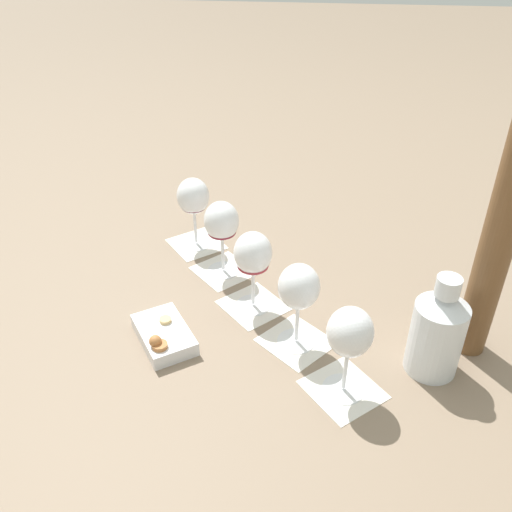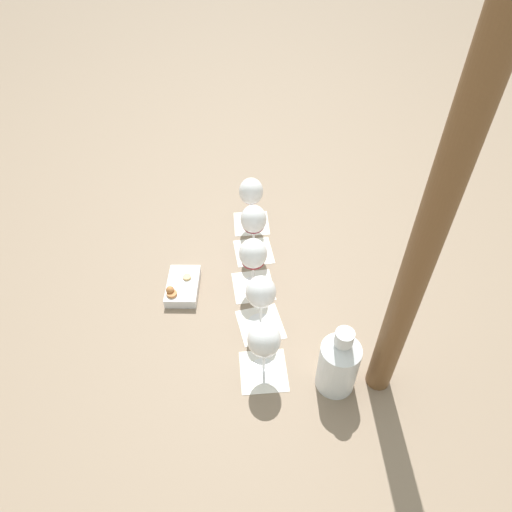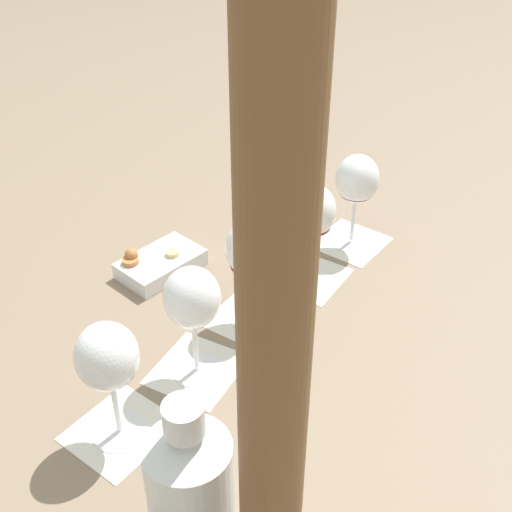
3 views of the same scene
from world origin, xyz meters
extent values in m
plane|color=#7F6B56|center=(0.00, 0.00, 0.00)|extent=(8.00, 8.00, 0.00)
cube|color=silver|center=(-0.18, 0.22, 0.00)|extent=(0.16, 0.16, 0.00)
cube|color=silver|center=(-0.09, 0.11, 0.00)|extent=(0.16, 0.16, 0.00)
cube|color=silver|center=(0.01, 0.01, 0.00)|extent=(0.16, 0.16, 0.00)
cube|color=silver|center=(0.09, -0.11, 0.00)|extent=(0.16, 0.16, 0.00)
cube|color=silver|center=(0.18, -0.22, 0.00)|extent=(0.16, 0.16, 0.00)
cylinder|color=white|center=(-0.18, 0.22, 0.00)|extent=(0.07, 0.07, 0.01)
cylinder|color=white|center=(-0.18, 0.22, 0.05)|extent=(0.01, 0.01, 0.09)
ellipsoid|color=white|center=(-0.18, 0.22, 0.13)|extent=(0.08, 0.08, 0.09)
ellipsoid|color=pink|center=(-0.18, 0.22, 0.11)|extent=(0.06, 0.06, 0.03)
cylinder|color=white|center=(-0.09, 0.11, 0.00)|extent=(0.07, 0.07, 0.01)
cylinder|color=white|center=(-0.09, 0.11, 0.05)|extent=(0.01, 0.01, 0.09)
ellipsoid|color=white|center=(-0.09, 0.11, 0.13)|extent=(0.08, 0.08, 0.09)
ellipsoid|color=#D75D67|center=(-0.09, 0.11, 0.11)|extent=(0.06, 0.06, 0.03)
cylinder|color=white|center=(0.01, 0.01, 0.00)|extent=(0.07, 0.07, 0.01)
cylinder|color=white|center=(0.01, 0.01, 0.05)|extent=(0.01, 0.01, 0.09)
ellipsoid|color=white|center=(0.01, 0.01, 0.13)|extent=(0.08, 0.08, 0.09)
ellipsoid|color=#A42E38|center=(0.01, 0.01, 0.10)|extent=(0.06, 0.06, 0.02)
cylinder|color=white|center=(0.09, -0.11, 0.00)|extent=(0.07, 0.07, 0.01)
cylinder|color=white|center=(0.09, -0.11, 0.05)|extent=(0.01, 0.01, 0.09)
ellipsoid|color=white|center=(0.09, -0.11, 0.13)|extent=(0.08, 0.08, 0.09)
ellipsoid|color=maroon|center=(0.09, -0.11, 0.10)|extent=(0.06, 0.06, 0.02)
cylinder|color=white|center=(0.18, -0.22, 0.00)|extent=(0.07, 0.07, 0.01)
cylinder|color=white|center=(0.18, -0.22, 0.05)|extent=(0.01, 0.01, 0.09)
ellipsoid|color=white|center=(0.18, -0.22, 0.13)|extent=(0.08, 0.08, 0.09)
ellipsoid|color=#440C1C|center=(0.18, -0.22, 0.11)|extent=(0.06, 0.06, 0.03)
cylinder|color=silver|center=(-0.33, 0.14, 0.07)|extent=(0.09, 0.09, 0.14)
cone|color=silver|center=(-0.33, 0.14, 0.15)|extent=(0.09, 0.09, 0.02)
cylinder|color=silver|center=(-0.33, 0.14, 0.18)|extent=(0.04, 0.04, 0.03)
cube|color=silver|center=(0.16, 0.13, 0.01)|extent=(0.15, 0.16, 0.03)
sphere|color=#B2703D|center=(0.16, 0.18, 0.04)|extent=(0.02, 0.02, 0.02)
cylinder|color=#B2703D|center=(0.16, 0.18, 0.03)|extent=(0.03, 0.03, 0.01)
cylinder|color=#DBB775|center=(0.16, 0.11, 0.03)|extent=(0.02, 0.02, 0.01)
cylinder|color=brown|center=(-0.41, 0.08, 0.53)|extent=(0.06, 0.06, 1.06)
camera|label=1|loc=(-0.11, 0.88, 0.71)|focal=38.00mm
camera|label=2|loc=(-0.51, 0.72, 0.98)|focal=32.00mm
camera|label=3|loc=(-0.74, 0.16, 0.65)|focal=45.00mm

